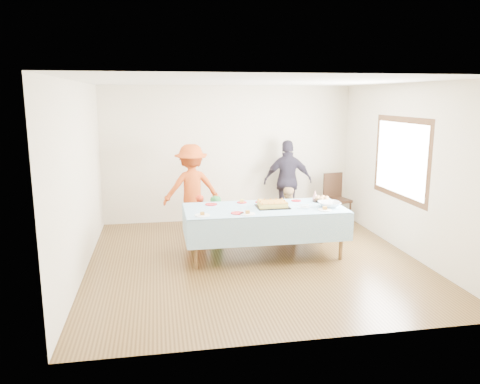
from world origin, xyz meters
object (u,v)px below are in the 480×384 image
object	(u,v)px
party_table	(264,211)
birthday_cake	(272,205)
adult_left	(192,188)
dining_chair	(335,195)

from	to	relation	value
party_table	birthday_cake	size ratio (longest dim) A/B	4.95
party_table	adult_left	bearing A→B (deg)	122.69
party_table	adult_left	size ratio (longest dim) A/B	1.53
dining_chair	adult_left	xyz separation A→B (m)	(-2.89, -0.15, 0.27)
birthday_cake	adult_left	xyz separation A→B (m)	(-1.15, 1.59, -0.01)
birthday_cake	party_table	bearing A→B (deg)	179.36
party_table	dining_chair	bearing A→B (deg)	43.07
party_table	dining_chair	world-z (taller)	dining_chair
dining_chair	party_table	bearing A→B (deg)	-148.92
party_table	birthday_cake	world-z (taller)	birthday_cake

